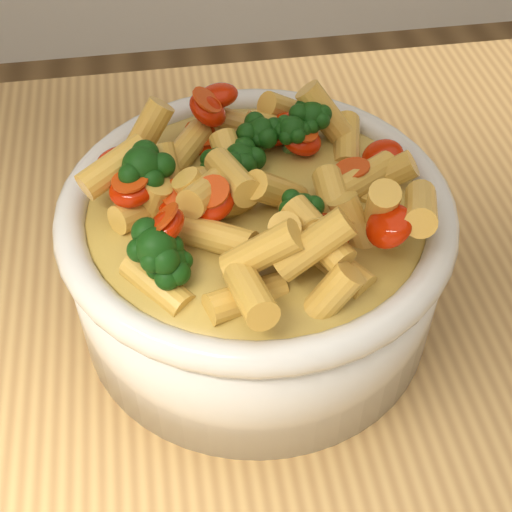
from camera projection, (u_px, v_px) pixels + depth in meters
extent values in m
cube|color=tan|center=(299.00, 354.00, 0.56)|extent=(1.20, 0.80, 0.04)
cylinder|color=silver|center=(256.00, 261.00, 0.53)|extent=(0.27, 0.27, 0.11)
ellipsoid|color=silver|center=(256.00, 290.00, 0.56)|extent=(0.25, 0.25, 0.04)
torus|color=silver|center=(256.00, 208.00, 0.49)|extent=(0.28, 0.28, 0.02)
ellipsoid|color=gold|center=(256.00, 208.00, 0.49)|extent=(0.24, 0.24, 0.03)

